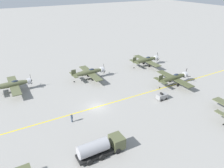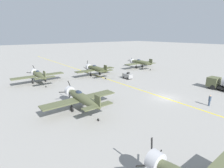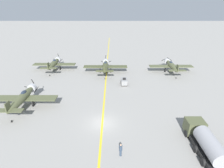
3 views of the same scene
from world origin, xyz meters
The scene contains 9 objects.
ground_plane centered at (0.00, 0.00, 0.00)m, with size 400.00×400.00×0.00m, color gray.
taxiway_stripe centered at (0.00, 0.00, 0.00)m, with size 0.30×160.00×0.01m, color yellow.
airplane_far_left centered at (-15.08, 24.94, 2.01)m, with size 12.00×9.98×3.76m.
airplane_near_left centered at (-16.81, -15.05, 2.01)m, with size 12.00×9.98×3.80m.
airplane_far_center centered at (-0.27, 22.80, 2.01)m, with size 12.00×9.98×3.79m.
airplane_mid_left centered at (-14.62, 4.78, 2.01)m, with size 12.00×9.98×3.72m.
fuel_tanker centered at (13.36, -5.57, 1.51)m, with size 2.68×8.00×2.98m.
tow_tractor centered at (4.42, 14.92, 0.79)m, with size 1.57×2.60×1.79m.
ground_crew_walking centered at (2.62, -6.64, 1.01)m, with size 0.40×0.40×1.85m.
Camera 1 is at (37.64, -17.18, 25.75)m, focal length 35.00 mm.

